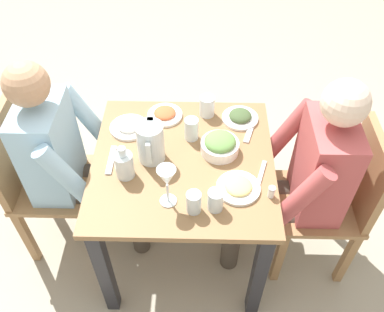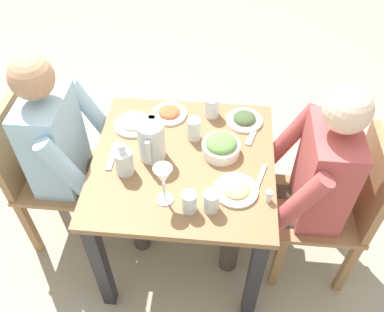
{
  "view_description": "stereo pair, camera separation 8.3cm",
  "coord_description": "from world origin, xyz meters",
  "px_view_note": "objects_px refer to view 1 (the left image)",
  "views": [
    {
      "loc": [
        1.25,
        0.07,
        2.09
      ],
      "look_at": [
        0.02,
        0.04,
        0.77
      ],
      "focal_mm": 38.71,
      "sensor_mm": 36.0,
      "label": 1
    },
    {
      "loc": [
        1.25,
        0.15,
        2.09
      ],
      "look_at": [
        0.02,
        0.04,
        0.77
      ],
      "focal_mm": 38.71,
      "sensor_mm": 36.0,
      "label": 2
    }
  ],
  "objects_px": {
    "chair_near": "(38,177)",
    "diner_far": "(300,176)",
    "water_pitcher": "(151,142)",
    "plate_dolmas": "(240,117)",
    "chair_far": "(336,197)",
    "water_glass_near_left": "(194,202)",
    "water_glass_by_pitcher": "(216,200)",
    "dining_table": "(183,180)",
    "wine_glass": "(167,179)",
    "plate_yoghurt": "(129,126)",
    "diner_near": "(72,158)",
    "water_glass_near_right": "(207,106)",
    "salad_bowl": "(220,145)",
    "plate_rice_curry": "(165,114)",
    "plate_fries": "(238,187)",
    "oil_carafe": "(124,166)",
    "salt_shaker": "(271,192)",
    "water_glass_far_right": "(191,129)"
  },
  "relations": [
    {
      "from": "water_pitcher",
      "to": "wine_glass",
      "type": "height_order",
      "value": "wine_glass"
    },
    {
      "from": "water_pitcher",
      "to": "plate_dolmas",
      "type": "bearing_deg",
      "value": 123.22
    },
    {
      "from": "water_glass_by_pitcher",
      "to": "chair_far",
      "type": "bearing_deg",
      "value": 112.35
    },
    {
      "from": "dining_table",
      "to": "wine_glass",
      "type": "bearing_deg",
      "value": -12.51
    },
    {
      "from": "diner_near",
      "to": "plate_rice_curry",
      "type": "height_order",
      "value": "diner_near"
    },
    {
      "from": "dining_table",
      "to": "diner_far",
      "type": "relative_size",
      "value": 0.69
    },
    {
      "from": "plate_fries",
      "to": "wine_glass",
      "type": "xyz_separation_m",
      "value": [
        0.07,
        -0.29,
        0.13
      ]
    },
    {
      "from": "water_glass_far_right",
      "to": "salt_shaker",
      "type": "relative_size",
      "value": 2.05
    },
    {
      "from": "water_glass_far_right",
      "to": "water_glass_near_right",
      "type": "bearing_deg",
      "value": 156.74
    },
    {
      "from": "water_pitcher",
      "to": "dining_table",
      "type": "bearing_deg",
      "value": 85.33
    },
    {
      "from": "dining_table",
      "to": "water_glass_near_right",
      "type": "height_order",
      "value": "water_glass_near_right"
    },
    {
      "from": "chair_far",
      "to": "water_glass_near_left",
      "type": "height_order",
      "value": "chair_far"
    },
    {
      "from": "plate_dolmas",
      "to": "chair_near",
      "type": "bearing_deg",
      "value": -78.63
    },
    {
      "from": "plate_fries",
      "to": "water_glass_near_left",
      "type": "xyz_separation_m",
      "value": [
        0.11,
        -0.18,
        0.04
      ]
    },
    {
      "from": "water_glass_near_left",
      "to": "oil_carafe",
      "type": "height_order",
      "value": "oil_carafe"
    },
    {
      "from": "diner_near",
      "to": "diner_far",
      "type": "distance_m",
      "value": 1.07
    },
    {
      "from": "plate_dolmas",
      "to": "water_glass_near_right",
      "type": "height_order",
      "value": "water_glass_near_right"
    },
    {
      "from": "plate_yoghurt",
      "to": "plate_rice_curry",
      "type": "bearing_deg",
      "value": 119.29
    },
    {
      "from": "dining_table",
      "to": "diner_far",
      "type": "distance_m",
      "value": 0.54
    },
    {
      "from": "salad_bowl",
      "to": "plate_rice_curry",
      "type": "bearing_deg",
      "value": -131.62
    },
    {
      "from": "dining_table",
      "to": "plate_yoghurt",
      "type": "bearing_deg",
      "value": -126.89
    },
    {
      "from": "water_glass_by_pitcher",
      "to": "oil_carafe",
      "type": "height_order",
      "value": "oil_carafe"
    },
    {
      "from": "salad_bowl",
      "to": "wine_glass",
      "type": "bearing_deg",
      "value": -36.66
    },
    {
      "from": "plate_dolmas",
      "to": "water_glass_near_left",
      "type": "distance_m",
      "value": 0.59
    },
    {
      "from": "water_glass_near_left",
      "to": "salt_shaker",
      "type": "bearing_deg",
      "value": 103.68
    },
    {
      "from": "water_glass_near_left",
      "to": "water_glass_by_pitcher",
      "type": "height_order",
      "value": "water_glass_near_left"
    },
    {
      "from": "plate_rice_curry",
      "to": "salt_shaker",
      "type": "bearing_deg",
      "value": 43.98
    },
    {
      "from": "water_glass_near_left",
      "to": "water_glass_by_pitcher",
      "type": "xyz_separation_m",
      "value": [
        -0.01,
        0.09,
        -0.0
      ]
    },
    {
      "from": "chair_near",
      "to": "plate_fries",
      "type": "distance_m",
      "value": 1.03
    },
    {
      "from": "water_pitcher",
      "to": "water_glass_near_right",
      "type": "bearing_deg",
      "value": 140.79
    },
    {
      "from": "plate_yoghurt",
      "to": "diner_near",
      "type": "bearing_deg",
      "value": -65.15
    },
    {
      "from": "diner_far",
      "to": "water_glass_far_right",
      "type": "bearing_deg",
      "value": -107.27
    },
    {
      "from": "diner_far",
      "to": "water_pitcher",
      "type": "relative_size",
      "value": 6.18
    },
    {
      "from": "plate_dolmas",
      "to": "wine_glass",
      "type": "relative_size",
      "value": 0.91
    },
    {
      "from": "diner_near",
      "to": "salad_bowl",
      "type": "distance_m",
      "value": 0.71
    },
    {
      "from": "chair_near",
      "to": "chair_far",
      "type": "relative_size",
      "value": 1.0
    },
    {
      "from": "chair_near",
      "to": "diner_far",
      "type": "xyz_separation_m",
      "value": [
        0.09,
        1.27,
        0.15
      ]
    },
    {
      "from": "chair_far",
      "to": "water_glass_near_left",
      "type": "xyz_separation_m",
      "value": [
        0.26,
        -0.69,
        0.28
      ]
    },
    {
      "from": "chair_far",
      "to": "diner_near",
      "type": "relative_size",
      "value": 0.75
    },
    {
      "from": "diner_near",
      "to": "water_glass_near_left",
      "type": "distance_m",
      "value": 0.7
    },
    {
      "from": "diner_near",
      "to": "plate_dolmas",
      "type": "distance_m",
      "value": 0.84
    },
    {
      "from": "salt_shaker",
      "to": "plate_rice_curry",
      "type": "bearing_deg",
      "value": -136.02
    },
    {
      "from": "plate_dolmas",
      "to": "water_glass_far_right",
      "type": "distance_m",
      "value": 0.27
    },
    {
      "from": "water_glass_by_pitcher",
      "to": "plate_yoghurt",
      "type": "bearing_deg",
      "value": -138.41
    },
    {
      "from": "salt_shaker",
      "to": "diner_far",
      "type": "bearing_deg",
      "value": 137.97
    },
    {
      "from": "plate_yoghurt",
      "to": "water_glass_near_left",
      "type": "bearing_deg",
      "value": 34.21
    },
    {
      "from": "diner_far",
      "to": "salad_bowl",
      "type": "bearing_deg",
      "value": -100.69
    },
    {
      "from": "plate_yoghurt",
      "to": "salt_shaker",
      "type": "relative_size",
      "value": 3.38
    },
    {
      "from": "water_pitcher",
      "to": "water_glass_by_pitcher",
      "type": "distance_m",
      "value": 0.39
    },
    {
      "from": "water_glass_near_left",
      "to": "salt_shaker",
      "type": "distance_m",
      "value": 0.33
    }
  ]
}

